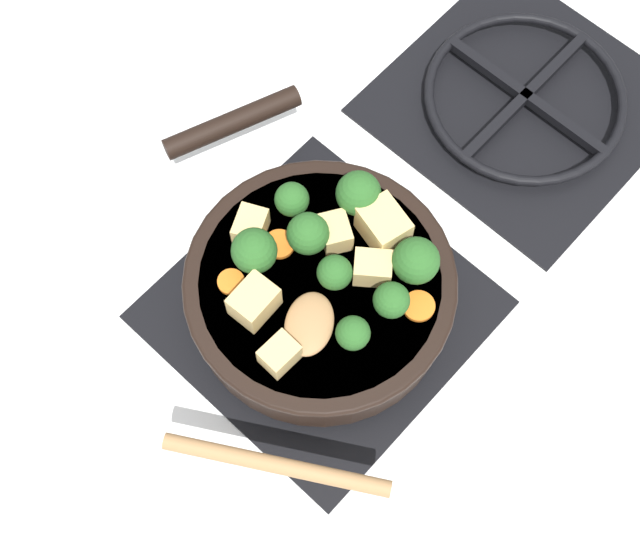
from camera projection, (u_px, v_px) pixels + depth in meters
name	position (u px, v px, depth m)	size (l,w,h in m)	color
ground_plane	(320.00, 310.00, 0.98)	(2.40, 2.40, 0.00)	white
front_burner_grate	(320.00, 306.00, 0.96)	(0.31, 0.31, 0.03)	black
rear_burner_grate	(524.00, 100.00, 1.06)	(0.31, 0.31, 0.03)	black
skillet_pan	(319.00, 288.00, 0.92)	(0.38, 0.29, 0.06)	black
wooden_spoon	(292.00, 398.00, 0.84)	(0.21, 0.22, 0.02)	#A87A4C
tofu_cube_center_large	(373.00, 268.00, 0.88)	(0.04, 0.03, 0.03)	#DBB770
tofu_cube_near_handle	(280.00, 354.00, 0.85)	(0.04, 0.03, 0.03)	#DBB770
tofu_cube_east_chunk	(335.00, 232.00, 0.90)	(0.04, 0.03, 0.03)	#DBB770
tofu_cube_west_chunk	(254.00, 302.00, 0.87)	(0.04, 0.03, 0.03)	#DBB770
tofu_cube_back_piece	(383.00, 226.00, 0.90)	(0.05, 0.04, 0.04)	#DBB770
tofu_cube_front_piece	(251.00, 227.00, 0.90)	(0.04, 0.03, 0.03)	#DBB770
broccoli_floret_near_spoon	(292.00, 200.00, 0.90)	(0.04, 0.04, 0.04)	#709956
broccoli_floret_center_top	(358.00, 194.00, 0.90)	(0.05, 0.05, 0.05)	#709956
broccoli_floret_east_rim	(254.00, 251.00, 0.88)	(0.05, 0.05, 0.05)	#709956
broccoli_floret_west_rim	(391.00, 300.00, 0.86)	(0.04, 0.04, 0.04)	#709956
broccoli_floret_north_edge	(416.00, 261.00, 0.87)	(0.05, 0.05, 0.05)	#709956
broccoli_floret_south_cluster	(335.00, 273.00, 0.87)	(0.04, 0.04, 0.04)	#709956
broccoli_floret_mid_floret	(353.00, 333.00, 0.85)	(0.03, 0.03, 0.04)	#709956
broccoli_floret_small_inner	(308.00, 234.00, 0.88)	(0.04, 0.04, 0.05)	#709956
carrot_slice_orange_thin	(419.00, 306.00, 0.88)	(0.03, 0.03, 0.01)	orange
carrot_slice_near_center	(231.00, 282.00, 0.89)	(0.03, 0.03, 0.01)	orange
carrot_slice_edge_slice	(278.00, 246.00, 0.91)	(0.03, 0.03, 0.01)	orange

